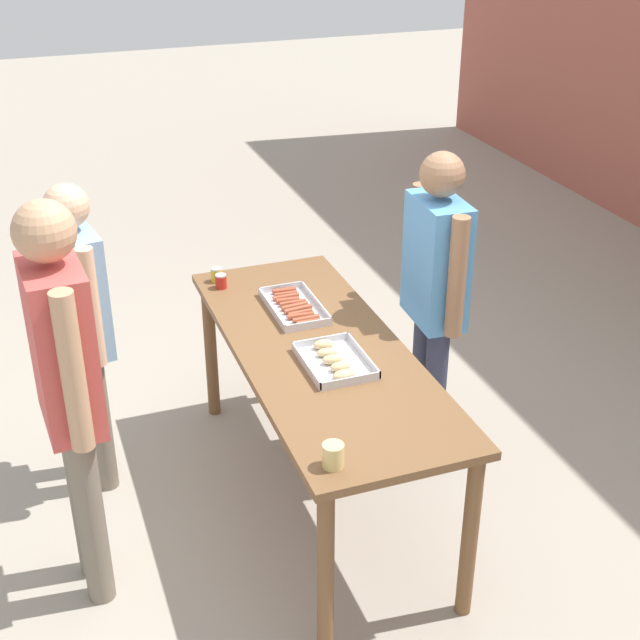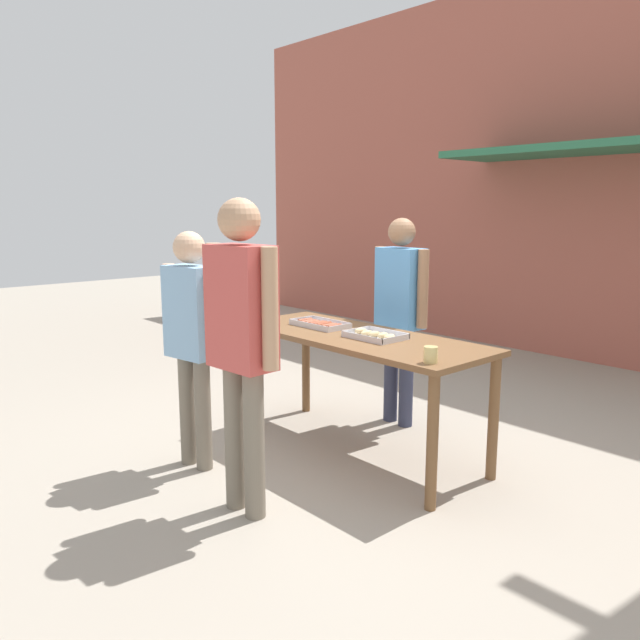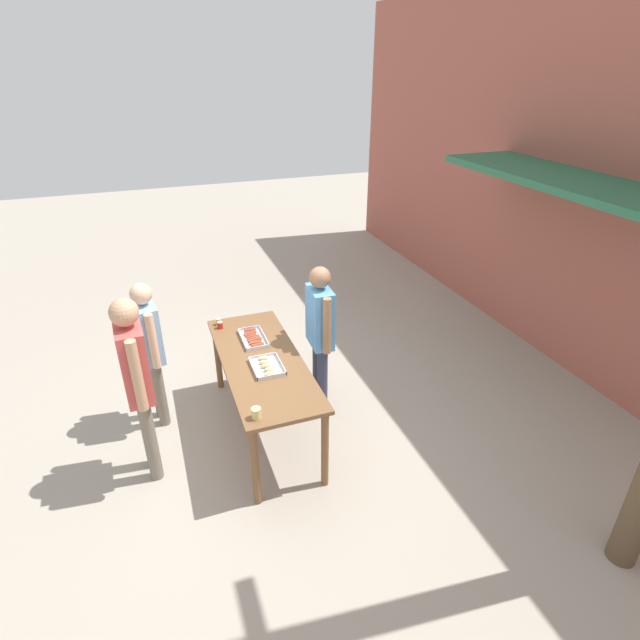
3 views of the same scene
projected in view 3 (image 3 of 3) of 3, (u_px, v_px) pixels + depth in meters
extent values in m
plane|color=#A39989|center=(266.00, 429.00, 5.41)|extent=(24.00, 24.00, 0.00)
cube|color=#A85647|center=(604.00, 190.00, 5.56)|extent=(12.00, 0.12, 4.50)
cube|color=#2D704C|center=(568.00, 180.00, 5.33)|extent=(3.20, 1.00, 0.08)
cube|color=brown|center=(262.00, 361.00, 5.00)|extent=(2.03, 0.77, 0.04)
cylinder|color=brown|center=(218.00, 357.00, 5.90)|extent=(0.07, 0.07, 0.85)
cylinder|color=brown|center=(255.00, 467.00, 4.32)|extent=(0.07, 0.07, 0.85)
cylinder|color=brown|center=(271.00, 347.00, 6.10)|extent=(0.07, 0.07, 0.85)
cylinder|color=brown|center=(325.00, 449.00, 4.52)|extent=(0.07, 0.07, 0.85)
cube|color=silver|center=(253.00, 339.00, 5.34)|extent=(0.46, 0.25, 0.01)
cube|color=silver|center=(242.00, 340.00, 5.30)|extent=(0.46, 0.01, 0.03)
cube|color=silver|center=(264.00, 336.00, 5.37)|extent=(0.46, 0.01, 0.03)
cube|color=silver|center=(249.00, 328.00, 5.52)|extent=(0.01, 0.25, 0.03)
cube|color=silver|center=(258.00, 348.00, 5.15)|extent=(0.01, 0.25, 0.03)
cylinder|color=brown|center=(250.00, 330.00, 5.49)|extent=(0.04, 0.13, 0.03)
cylinder|color=brown|center=(250.00, 331.00, 5.46)|extent=(0.03, 0.12, 0.02)
cylinder|color=brown|center=(250.00, 333.00, 5.43)|extent=(0.03, 0.14, 0.03)
cylinder|color=brown|center=(251.00, 335.00, 5.39)|extent=(0.04, 0.12, 0.03)
cylinder|color=brown|center=(253.00, 336.00, 5.37)|extent=(0.03, 0.14, 0.03)
cylinder|color=brown|center=(253.00, 338.00, 5.33)|extent=(0.04, 0.14, 0.03)
cylinder|color=brown|center=(255.00, 340.00, 5.30)|extent=(0.05, 0.15, 0.03)
cylinder|color=brown|center=(255.00, 341.00, 5.27)|extent=(0.03, 0.13, 0.03)
cylinder|color=brown|center=(255.00, 343.00, 5.24)|extent=(0.04, 0.14, 0.03)
cylinder|color=brown|center=(257.00, 345.00, 5.21)|extent=(0.03, 0.14, 0.03)
cylinder|color=brown|center=(258.00, 346.00, 5.18)|extent=(0.03, 0.12, 0.03)
cube|color=silver|center=(267.00, 368.00, 4.86)|extent=(0.39, 0.29, 0.01)
cube|color=silver|center=(253.00, 369.00, 4.80)|extent=(0.39, 0.01, 0.03)
cube|color=silver|center=(281.00, 363.00, 4.89)|extent=(0.39, 0.01, 0.03)
cube|color=silver|center=(262.00, 356.00, 5.01)|extent=(0.01, 0.29, 0.03)
cube|color=silver|center=(272.00, 376.00, 4.69)|extent=(0.01, 0.29, 0.03)
ellipsoid|color=#D6B77F|center=(263.00, 358.00, 4.96)|extent=(0.07, 0.10, 0.05)
ellipsoid|color=#D6B77F|center=(264.00, 362.00, 4.90)|extent=(0.07, 0.11, 0.04)
ellipsoid|color=#D6B77F|center=(266.00, 366.00, 4.84)|extent=(0.06, 0.10, 0.04)
ellipsoid|color=#D6B77F|center=(269.00, 369.00, 4.78)|extent=(0.06, 0.10, 0.04)
ellipsoid|color=#D6B77F|center=(270.00, 373.00, 4.72)|extent=(0.07, 0.11, 0.04)
cylinder|color=gold|center=(219.00, 322.00, 5.63)|extent=(0.06, 0.06, 0.07)
cylinder|color=#B2B2B7|center=(218.00, 319.00, 5.61)|extent=(0.06, 0.06, 0.01)
cylinder|color=#B22319|center=(220.00, 325.00, 5.56)|extent=(0.06, 0.06, 0.07)
cylinder|color=#B2B2B7|center=(220.00, 322.00, 5.54)|extent=(0.06, 0.06, 0.01)
cylinder|color=#DBC67A|center=(256.00, 413.00, 4.16)|extent=(0.08, 0.08, 0.10)
cylinder|color=#333851|center=(318.00, 371.00, 5.66)|extent=(0.12, 0.12, 0.82)
cylinder|color=#333851|center=(322.00, 380.00, 5.51)|extent=(0.12, 0.12, 0.82)
cube|color=#5193D1|center=(320.00, 317.00, 5.24)|extent=(0.40, 0.23, 0.65)
sphere|color=#936B4C|center=(320.00, 277.00, 5.03)|extent=(0.22, 0.22, 0.22)
cylinder|color=#936B4C|center=(314.00, 306.00, 5.44)|extent=(0.09, 0.09, 0.62)
cylinder|color=#936B4C|center=(327.00, 326.00, 5.03)|extent=(0.09, 0.09, 0.62)
cylinder|color=#756B5B|center=(160.00, 394.00, 5.31)|extent=(0.11, 0.11, 0.79)
cylinder|color=#756B5B|center=(157.00, 386.00, 5.44)|extent=(0.11, 0.11, 0.79)
cube|color=#84B2DB|center=(148.00, 333.00, 5.04)|extent=(0.40, 0.26, 0.62)
sphere|color=#DBAD89|center=(141.00, 294.00, 4.84)|extent=(0.21, 0.21, 0.21)
cylinder|color=#DBAD89|center=(153.00, 341.00, 4.86)|extent=(0.08, 0.08, 0.59)
cylinder|color=#DBAD89|center=(143.00, 322.00, 5.21)|extent=(0.08, 0.08, 0.59)
cylinder|color=#756B5B|center=(150.00, 441.00, 4.59)|extent=(0.12, 0.12, 0.89)
cylinder|color=#756B5B|center=(148.00, 429.00, 4.73)|extent=(0.12, 0.12, 0.89)
cube|color=#C64C47|center=(134.00, 363.00, 4.29)|extent=(0.42, 0.25, 0.70)
sphere|color=tan|center=(124.00, 312.00, 4.06)|extent=(0.24, 0.24, 0.24)
cylinder|color=tan|center=(137.00, 376.00, 4.08)|extent=(0.09, 0.09, 0.67)
cylinder|color=tan|center=(131.00, 348.00, 4.48)|extent=(0.09, 0.09, 0.67)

